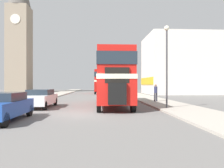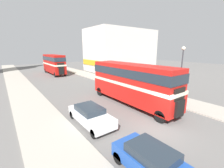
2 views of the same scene
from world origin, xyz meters
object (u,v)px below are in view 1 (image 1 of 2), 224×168
church_tower (19,25)px  street_lamp (167,54)px  bus_distant (101,80)px  car_parked_near (3,106)px  double_decker_bus (112,76)px  car_parked_mid (40,98)px  pedestrian_walking (156,92)px

church_tower → street_lamp: bearing=-56.9°
bus_distant → car_parked_near: size_ratio=2.42×
double_decker_bus → car_parked_mid: double_decker_bus is taller
bus_distant → car_parked_mid: size_ratio=2.21×
car_parked_near → church_tower: size_ratio=0.14×
double_decker_bus → pedestrian_walking: bearing=31.9°
car_parked_near → street_lamp: 10.91m
car_parked_mid → street_lamp: street_lamp is taller
double_decker_bus → church_tower: size_ratio=0.37×
bus_distant → pedestrian_walking: 22.64m
car_parked_mid → street_lamp: (9.36, -1.86, 3.22)m
car_parked_mid → church_tower: (-13.50, 33.16, 14.54)m
bus_distant → pedestrian_walking: bus_distant is taller
car_parked_mid → church_tower: church_tower is taller
double_decker_bus → car_parked_near: (-5.78, -7.54, -1.79)m
bus_distant → car_parked_mid: (-4.83, -26.15, -1.90)m
bus_distant → church_tower: size_ratio=0.34×
car_parked_near → bus_distant: bearing=81.2°
double_decker_bus → car_parked_near: 9.67m
car_parked_near → double_decker_bus: bearing=52.5°
car_parked_mid → double_decker_bus: bearing=13.9°
bus_distant → car_parked_mid: bus_distant is taller
double_decker_bus → pedestrian_walking: (4.49, 2.80, -1.45)m
street_lamp → church_tower: church_tower is taller
double_decker_bus → street_lamp: street_lamp is taller
pedestrian_walking → bus_distant: bearing=103.6°
car_parked_mid → church_tower: size_ratio=0.15×
bus_distant → church_tower: church_tower is taller
double_decker_bus → car_parked_mid: 6.08m
bus_distant → street_lamp: 28.40m
bus_distant → car_parked_mid: 26.66m
pedestrian_walking → church_tower: size_ratio=0.06×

